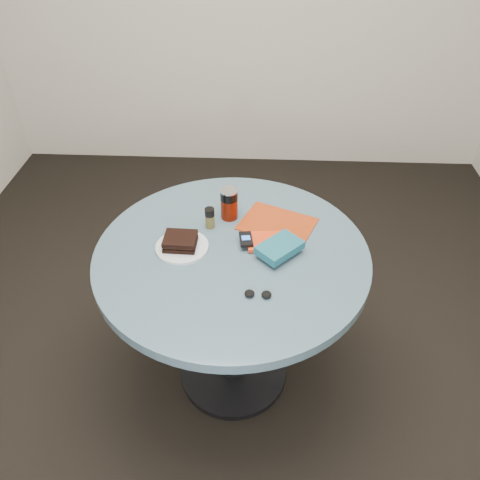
{
  "coord_description": "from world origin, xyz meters",
  "views": [
    {
      "loc": [
        0.09,
        -1.29,
        1.85
      ],
      "look_at": [
        0.03,
        0.0,
        0.8
      ],
      "focal_mm": 35.0,
      "sensor_mm": 36.0,
      "label": 1
    }
  ],
  "objects_px": {
    "sandwich": "(180,241)",
    "red_book": "(269,241)",
    "table": "(232,283)",
    "mp3_player": "(246,239)",
    "plate": "(182,247)",
    "magazine": "(277,224)",
    "soda_can": "(229,204)",
    "novel": "(280,248)",
    "headphones": "(258,294)",
    "pepper_grinder": "(210,218)"
  },
  "relations": [
    {
      "from": "pepper_grinder",
      "to": "novel",
      "type": "distance_m",
      "value": 0.3
    },
    {
      "from": "table",
      "to": "headphones",
      "type": "height_order",
      "value": "headphones"
    },
    {
      "from": "table",
      "to": "magazine",
      "type": "height_order",
      "value": "magazine"
    },
    {
      "from": "soda_can",
      "to": "pepper_grinder",
      "type": "height_order",
      "value": "soda_can"
    },
    {
      "from": "novel",
      "to": "soda_can",
      "type": "bearing_deg",
      "value": 86.56
    },
    {
      "from": "sandwich",
      "to": "mp3_player",
      "type": "bearing_deg",
      "value": 7.66
    },
    {
      "from": "mp3_player",
      "to": "plate",
      "type": "bearing_deg",
      "value": -172.04
    },
    {
      "from": "red_book",
      "to": "mp3_player",
      "type": "distance_m",
      "value": 0.09
    },
    {
      "from": "mp3_player",
      "to": "table",
      "type": "bearing_deg",
      "value": -144.35
    },
    {
      "from": "sandwich",
      "to": "headphones",
      "type": "bearing_deg",
      "value": -38.65
    },
    {
      "from": "table",
      "to": "plate",
      "type": "bearing_deg",
      "value": 178.9
    },
    {
      "from": "novel",
      "to": "sandwich",
      "type": "bearing_deg",
      "value": 131.89
    },
    {
      "from": "sandwich",
      "to": "pepper_grinder",
      "type": "xyz_separation_m",
      "value": [
        0.09,
        0.13,
        0.01
      ]
    },
    {
      "from": "sandwich",
      "to": "pepper_grinder",
      "type": "height_order",
      "value": "pepper_grinder"
    },
    {
      "from": "table",
      "to": "mp3_player",
      "type": "bearing_deg",
      "value": 35.65
    },
    {
      "from": "red_book",
      "to": "novel",
      "type": "relative_size",
      "value": 1.02
    },
    {
      "from": "red_book",
      "to": "novel",
      "type": "distance_m",
      "value": 0.07
    },
    {
      "from": "soda_can",
      "to": "mp3_player",
      "type": "relative_size",
      "value": 1.49
    },
    {
      "from": "sandwich",
      "to": "headphones",
      "type": "xyz_separation_m",
      "value": [
        0.29,
        -0.23,
        -0.02
      ]
    },
    {
      "from": "novel",
      "to": "red_book",
      "type": "bearing_deg",
      "value": 75.32
    },
    {
      "from": "table",
      "to": "soda_can",
      "type": "xyz_separation_m",
      "value": [
        -0.02,
        0.2,
        0.23
      ]
    },
    {
      "from": "plate",
      "to": "novel",
      "type": "bearing_deg",
      "value": -3.18
    },
    {
      "from": "headphones",
      "to": "plate",
      "type": "bearing_deg",
      "value": 140.93
    },
    {
      "from": "soda_can",
      "to": "plate",
      "type": "bearing_deg",
      "value": -128.62
    },
    {
      "from": "sandwich",
      "to": "red_book",
      "type": "distance_m",
      "value": 0.33
    },
    {
      "from": "soda_can",
      "to": "novel",
      "type": "bearing_deg",
      "value": -48.56
    },
    {
      "from": "red_book",
      "to": "magazine",
      "type": "bearing_deg",
      "value": 70.02
    },
    {
      "from": "soda_can",
      "to": "headphones",
      "type": "bearing_deg",
      "value": -74.19
    },
    {
      "from": "mp3_player",
      "to": "headphones",
      "type": "bearing_deg",
      "value": -79.31
    },
    {
      "from": "novel",
      "to": "headphones",
      "type": "height_order",
      "value": "novel"
    },
    {
      "from": "magazine",
      "to": "soda_can",
      "type": "bearing_deg",
      "value": -168.39
    },
    {
      "from": "pepper_grinder",
      "to": "novel",
      "type": "height_order",
      "value": "pepper_grinder"
    },
    {
      "from": "table",
      "to": "mp3_player",
      "type": "xyz_separation_m",
      "value": [
        0.05,
        0.04,
        0.19
      ]
    },
    {
      "from": "table",
      "to": "mp3_player",
      "type": "distance_m",
      "value": 0.2
    },
    {
      "from": "novel",
      "to": "mp3_player",
      "type": "relative_size",
      "value": 1.84
    },
    {
      "from": "table",
      "to": "novel",
      "type": "xyz_separation_m",
      "value": [
        0.17,
        -0.02,
        0.2
      ]
    },
    {
      "from": "sandwich",
      "to": "soda_can",
      "type": "distance_m",
      "value": 0.26
    },
    {
      "from": "sandwich",
      "to": "soda_can",
      "type": "bearing_deg",
      "value": 50.45
    },
    {
      "from": "table",
      "to": "red_book",
      "type": "xyz_separation_m",
      "value": [
        0.14,
        0.04,
        0.17
      ]
    },
    {
      "from": "magazine",
      "to": "headphones",
      "type": "relative_size",
      "value": 3.03
    },
    {
      "from": "pepper_grinder",
      "to": "red_book",
      "type": "relative_size",
      "value": 0.52
    },
    {
      "from": "red_book",
      "to": "mp3_player",
      "type": "xyz_separation_m",
      "value": [
        -0.09,
        -0.01,
        0.01
      ]
    },
    {
      "from": "magazine",
      "to": "mp3_player",
      "type": "xyz_separation_m",
      "value": [
        -0.12,
        -0.13,
        0.02
      ]
    },
    {
      "from": "soda_can",
      "to": "red_book",
      "type": "relative_size",
      "value": 0.79
    },
    {
      "from": "plate",
      "to": "mp3_player",
      "type": "height_order",
      "value": "mp3_player"
    },
    {
      "from": "table",
      "to": "magazine",
      "type": "distance_m",
      "value": 0.29
    },
    {
      "from": "sandwich",
      "to": "novel",
      "type": "xyz_separation_m",
      "value": [
        0.36,
        -0.02,
        0.0
      ]
    },
    {
      "from": "soda_can",
      "to": "table",
      "type": "bearing_deg",
      "value": -83.83
    },
    {
      "from": "plate",
      "to": "magazine",
      "type": "relative_size",
      "value": 0.71
    },
    {
      "from": "plate",
      "to": "pepper_grinder",
      "type": "distance_m",
      "value": 0.16
    }
  ]
}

